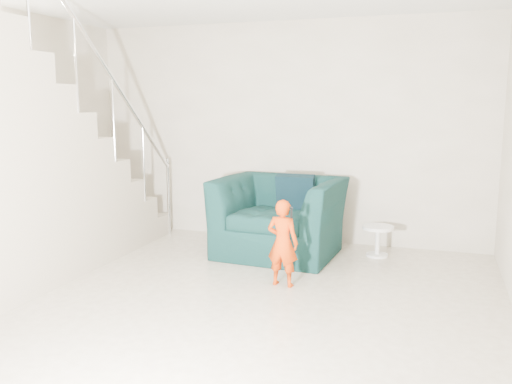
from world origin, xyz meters
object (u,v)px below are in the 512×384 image
at_px(side_table, 378,236).
at_px(armchair, 280,216).
at_px(staircase, 30,181).
at_px(toddler, 283,243).

bearing_deg(side_table, armchair, -166.98).
bearing_deg(staircase, armchair, 34.54).
relative_size(toddler, side_table, 2.37).
bearing_deg(toddler, side_table, -114.55).
distance_m(toddler, side_table, 1.51).
bearing_deg(armchair, staircase, -141.56).
relative_size(armchair, side_table, 3.83).
distance_m(armchair, side_table, 1.13).
bearing_deg(staircase, side_table, 28.17).
distance_m(toddler, staircase, 2.58).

